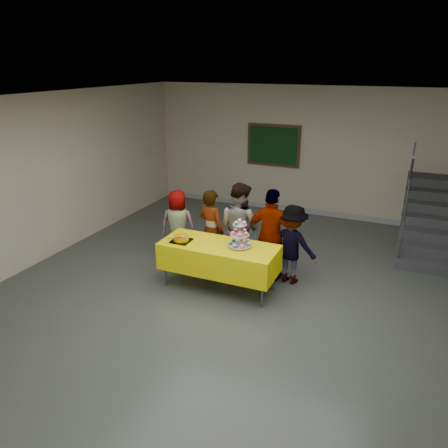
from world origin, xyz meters
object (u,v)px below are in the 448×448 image
(schoolchild_e, at_px, (292,244))
(staircase, at_px, (436,221))
(bear_cake, at_px, (181,238))
(schoolchild_a, at_px, (178,225))
(bake_table, at_px, (219,257))
(schoolchild_b, at_px, (211,230))
(schoolchild_d, at_px, (272,236))
(cupcake_stand, at_px, (240,237))
(schoolchild_c, at_px, (240,227))
(noticeboard, at_px, (273,145))

(schoolchild_e, bearing_deg, staircase, -119.49)
(bear_cake, xyz_separation_m, schoolchild_a, (-0.56, 0.88, -0.17))
(bake_table, relative_size, staircase, 0.78)
(schoolchild_b, xyz_separation_m, schoolchild_d, (1.10, 0.01, 0.07))
(schoolchild_d, bearing_deg, bake_table, 48.05)
(schoolchild_e, bearing_deg, bear_cake, 36.31)
(cupcake_stand, bearing_deg, schoolchild_a, 154.80)
(schoolchild_b, distance_m, schoolchild_e, 1.44)
(cupcake_stand, xyz_separation_m, bear_cake, (-0.94, -0.17, -0.11))
(schoolchild_d, bearing_deg, cupcake_stand, 64.28)
(bear_cake, bearing_deg, schoolchild_c, 53.59)
(bake_table, height_order, schoolchild_e, schoolchild_e)
(schoolchild_a, relative_size, schoolchild_b, 0.91)
(schoolchild_b, relative_size, noticeboard, 1.12)
(bake_table, bearing_deg, noticeboard, 96.35)
(schoolchild_a, relative_size, staircase, 0.55)
(bake_table, distance_m, schoolchild_b, 0.78)
(schoolchild_d, bearing_deg, noticeboard, -68.10)
(schoolchild_a, distance_m, noticeboard, 3.67)
(bake_table, distance_m, staircase, 4.70)
(cupcake_stand, height_order, schoolchild_e, schoolchild_e)
(schoolchild_e, relative_size, noticeboard, 1.04)
(bear_cake, relative_size, schoolchild_e, 0.27)
(schoolchild_c, bearing_deg, noticeboard, -60.03)
(staircase, bearing_deg, schoolchild_b, -142.88)
(bake_table, relative_size, bear_cake, 5.25)
(schoolchild_b, xyz_separation_m, noticeboard, (-0.04, 3.61, 0.87))
(schoolchild_b, distance_m, staircase, 4.61)
(bake_table, height_order, cupcake_stand, cupcake_stand)
(schoolchild_b, bearing_deg, bake_table, 141.70)
(bake_table, distance_m, schoolchild_d, 0.96)
(schoolchild_b, height_order, schoolchild_d, schoolchild_d)
(schoolchild_c, relative_size, noticeboard, 1.23)
(cupcake_stand, distance_m, schoolchild_a, 1.69)
(bear_cake, xyz_separation_m, schoolchild_b, (0.18, 0.75, -0.10))
(schoolchild_e, height_order, noticeboard, noticeboard)
(bear_cake, height_order, schoolchild_c, schoolchild_c)
(schoolchild_a, bearing_deg, schoolchild_e, 163.98)
(bake_table, relative_size, cupcake_stand, 4.22)
(schoolchild_a, xyz_separation_m, schoolchild_c, (1.22, 0.01, 0.14))
(bake_table, height_order, staircase, staircase)
(bake_table, distance_m, schoolchild_c, 0.81)
(noticeboard, bearing_deg, bear_cake, -91.86)
(schoolchild_a, height_order, noticeboard, noticeboard)
(schoolchild_d, distance_m, noticeboard, 3.86)
(schoolchild_c, bearing_deg, bake_table, 108.22)
(schoolchild_c, xyz_separation_m, noticeboard, (-0.52, 3.47, 0.80))
(staircase, bearing_deg, schoolchild_c, -140.47)
(schoolchild_d, bearing_deg, schoolchild_e, -167.96)
(schoolchild_c, relative_size, schoolchild_d, 1.01)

